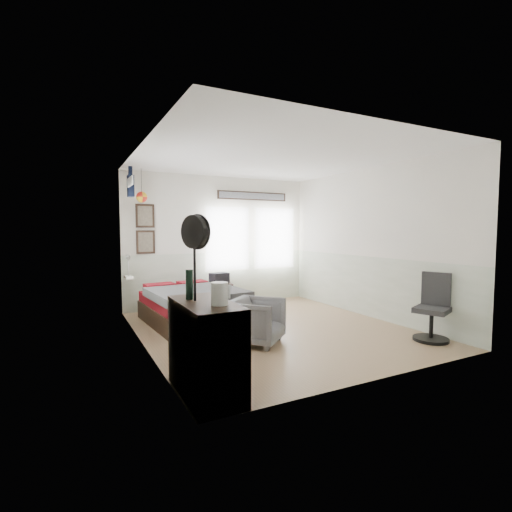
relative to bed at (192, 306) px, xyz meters
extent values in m
cube|color=#997755|center=(1.05, -0.91, -0.30)|extent=(4.00, 4.50, 0.01)
cube|color=silver|center=(1.05, 1.34, 1.05)|extent=(4.00, 0.02, 2.70)
cube|color=silver|center=(1.05, -3.16, 1.05)|extent=(4.00, 0.02, 2.70)
cube|color=silver|center=(-0.95, -0.91, 1.05)|extent=(0.02, 4.50, 2.70)
cube|color=silver|center=(3.05, -0.91, 1.05)|extent=(0.02, 4.50, 2.70)
cube|color=white|center=(1.05, -0.91, 2.40)|extent=(4.00, 4.50, 0.02)
cube|color=#AFBB9F|center=(1.05, 1.33, 0.25)|extent=(4.00, 0.01, 1.10)
cube|color=#AFBB9F|center=(-0.94, -0.91, 0.25)|extent=(0.01, 4.50, 1.10)
cube|color=#AFBB9F|center=(3.04, -0.91, 0.25)|extent=(0.01, 4.50, 1.10)
cube|color=silver|center=(-0.91, -0.36, 1.15)|extent=(0.03, 2.20, 1.35)
cube|color=silver|center=(1.20, 1.30, 1.10)|extent=(0.95, 0.03, 1.30)
cube|color=silver|center=(2.35, 1.30, 1.10)|extent=(0.95, 0.03, 1.30)
cube|color=black|center=(-0.50, 1.30, 1.05)|extent=(0.35, 0.03, 0.45)
cube|color=black|center=(-0.50, 1.30, 1.55)|extent=(0.35, 0.03, 0.45)
cube|color=#7F7259|center=(-0.50, 1.29, 1.05)|extent=(0.27, 0.01, 0.37)
cube|color=#7F7259|center=(-0.50, 1.29, 1.55)|extent=(0.27, 0.01, 0.37)
cube|color=black|center=(1.80, 1.30, 2.02)|extent=(1.65, 0.03, 0.18)
cube|color=gray|center=(1.80, 1.29, 2.02)|extent=(1.58, 0.01, 0.13)
cube|color=white|center=(-0.92, 0.24, 2.05)|extent=(0.02, 0.48, 0.14)
sphere|color=red|center=(-0.60, 1.04, 1.88)|extent=(0.20, 0.20, 0.20)
cube|color=black|center=(0.00, 0.01, -0.14)|extent=(1.48, 2.01, 0.31)
cube|color=maroon|center=(0.00, 0.01, 0.09)|extent=(1.43, 1.96, 0.17)
cube|color=#494949|center=(0.00, -0.20, 0.25)|extent=(1.50, 1.46, 0.13)
cube|color=maroon|center=(-0.32, 0.78, 0.25)|extent=(0.55, 0.36, 0.13)
cube|color=maroon|center=(0.32, 0.78, 0.25)|extent=(0.55, 0.36, 0.13)
cube|color=black|center=(-0.69, -2.65, 0.15)|extent=(0.48, 1.00, 0.90)
imported|color=slate|center=(0.47, -1.45, 0.02)|extent=(0.96, 0.97, 0.63)
cube|color=black|center=(0.87, 0.97, -0.04)|extent=(0.59, 0.52, 0.51)
cylinder|color=black|center=(2.75, -2.49, -0.27)|extent=(0.49, 0.49, 0.05)
cylinder|color=black|center=(2.75, -2.49, -0.06)|extent=(0.06, 0.06, 0.37)
cube|color=#2B2C2E|center=(2.75, -2.49, 0.15)|extent=(0.56, 0.56, 0.07)
cube|color=#2B2C2E|center=(2.92, -2.42, 0.43)|extent=(0.20, 0.38, 0.49)
cylinder|color=silver|center=(-0.62, -2.84, 0.71)|extent=(0.16, 0.16, 0.21)
cube|color=silver|center=(-0.53, -2.84, 0.72)|extent=(0.02, 0.02, 0.13)
cylinder|color=black|center=(-0.78, -2.45, 0.75)|extent=(0.07, 0.07, 0.30)
cylinder|color=black|center=(-0.76, -2.54, 0.92)|extent=(0.03, 0.03, 0.65)
cylinder|color=black|center=(-0.76, -2.54, 1.27)|extent=(0.19, 0.32, 0.32)
cylinder|color=black|center=(-0.72, -2.54, 1.27)|extent=(0.16, 0.32, 0.34)
cube|color=black|center=(0.87, 0.97, 0.31)|extent=(0.40, 0.30, 0.21)
camera|label=1|loc=(-1.85, -5.97, 1.29)|focal=26.00mm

